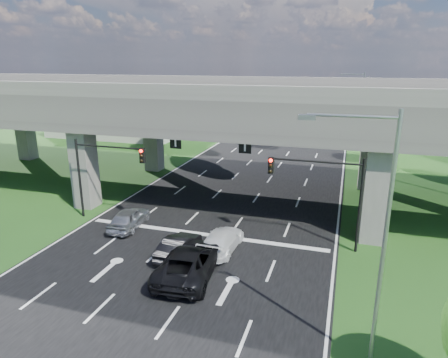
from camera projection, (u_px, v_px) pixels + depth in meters
The scene contains 19 objects.
ground at pixel (183, 258), 24.23m from camera, with size 160.00×160.00×0.00m, color #1D4315.
road at pixel (230, 203), 33.37m from camera, with size 18.00×120.00×0.03m, color black.
overpass at pixel (237, 106), 32.95m from camera, with size 80.00×15.00×10.00m.
warehouse at pixel (118, 123), 63.12m from camera, with size 20.00×10.00×4.00m, color #9E9E99.
signal_right at pixel (324, 185), 24.41m from camera, with size 5.76×0.54×6.00m.
signal_left at pixel (103, 166), 28.88m from camera, with size 5.76×0.54×6.00m.
streetlight_near at pixel (374, 226), 14.19m from camera, with size 3.38×0.25×10.00m.
streetlight_far at pixel (361, 117), 41.63m from camera, with size 3.38×0.25×10.00m.
streetlight_beyond at pixel (359, 102), 56.27m from camera, with size 3.38×0.25×10.00m.
tree_left_near at pixel (161, 115), 50.64m from camera, with size 4.50×4.50×7.80m.
tree_left_mid at pixel (166, 112), 59.00m from camera, with size 3.91×3.90×6.76m.
tree_left_far at pixel (210, 101), 64.90m from camera, with size 4.80×4.80×8.32m.
tree_right_near at pixel (387, 125), 44.83m from camera, with size 4.20×4.20×7.28m.
tree_right_mid at pixel (407, 120), 51.39m from camera, with size 3.91×3.90×6.76m.
tree_right_far at pixel (372, 107), 59.67m from camera, with size 4.50×4.50×7.80m.
car_silver at pixel (129, 218), 28.30m from camera, with size 1.71×4.25×1.45m, color #B1B3B9.
car_dark at pixel (179, 247), 24.11m from camera, with size 1.41×4.04×1.33m, color black.
car_white at pixel (221, 240), 24.94m from camera, with size 1.89×4.66×1.35m, color silver.
car_trailing at pixel (189, 261), 21.99m from camera, with size 2.80×6.08×1.69m, color black.
Camera 1 is at (8.90, -20.12, 11.49)m, focal length 32.00 mm.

